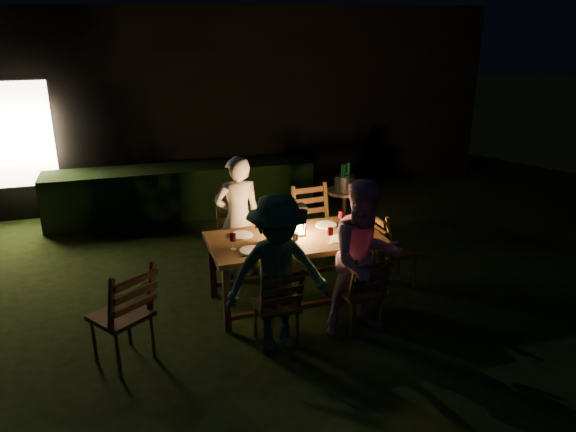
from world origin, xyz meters
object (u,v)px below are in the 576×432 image
object	(u,v)px
bottle_table	(273,228)
side_table	(345,195)
chair_end	(392,262)
person_opp_right	(365,259)
bottle_bucket_a	(343,181)
person_house_side	(238,218)
person_opp_left	(278,274)
chair_near_left	(277,319)
lantern	(298,222)
chair_near_right	(360,304)
dining_table	(295,244)
ice_bucket	(345,183)
chair_far_left	(240,253)
chair_far_right	(316,243)
bottle_bucket_b	(347,178)

from	to	relation	value
bottle_table	side_table	xyz separation A→B (m)	(1.52, 1.75, -0.32)
chair_end	person_opp_right	bearing A→B (deg)	-44.77
bottle_table	bottle_bucket_a	size ratio (longest dim) A/B	0.88
person_house_side	person_opp_left	xyz separation A→B (m)	(0.06, -1.64, 0.02)
person_house_side	chair_near_left	bearing A→B (deg)	90.02
lantern	side_table	world-z (taller)	lantern
chair_end	chair_near_right	bearing A→B (deg)	-46.56
dining_table	side_table	distance (m)	2.16
chair_near_left	person_opp_left	world-z (taller)	person_opp_left
bottle_table	dining_table	bearing A→B (deg)	2.20
person_house_side	person_opp_right	bearing A→B (deg)	118.76
bottle_bucket_a	person_opp_left	bearing A→B (deg)	-122.79
chair_near_right	bottle_bucket_a	bearing A→B (deg)	67.46
ice_bucket	bottle_table	bearing A→B (deg)	-130.89
chair_near_left	chair_far_left	distance (m)	1.54
ice_bucket	bottle_bucket_a	xyz separation A→B (m)	(-0.05, -0.04, 0.05)
chair_far_right	person_opp_left	world-z (taller)	person_opp_left
bottle_bucket_a	person_house_side	bearing A→B (deg)	-152.06
chair_far_left	person_house_side	xyz separation A→B (m)	(-0.00, 0.05, 0.45)
person_opp_right	side_table	xyz separation A→B (m)	(0.79, 2.55, -0.21)
chair_far_right	person_opp_right	world-z (taller)	person_opp_right
dining_table	chair_near_left	bearing A→B (deg)	-120.30
chair_near_left	bottle_bucket_a	distance (m)	3.03
chair_near_left	chair_near_right	distance (m)	0.90
chair_far_left	bottle_bucket_b	bearing A→B (deg)	-150.70
person_opp_right	lantern	size ratio (longest dim) A/B	4.64
chair_near_left	bottle_bucket_b	xyz separation A→B (m)	(1.74, 2.57, 0.57)
person_opp_left	bottle_bucket_a	xyz separation A→B (m)	(1.64, 2.54, 0.06)
person_opp_left	ice_bucket	xyz separation A→B (m)	(1.69, 2.58, 0.01)
chair_far_left	lantern	world-z (taller)	lantern
side_table	bottle_bucket_b	world-z (taller)	bottle_bucket_b
chair_end	person_opp_left	world-z (taller)	person_opp_left
chair_near_left	lantern	size ratio (longest dim) A/B	2.62
person_house_side	bottle_bucket_b	bearing A→B (deg)	-153.59
side_table	chair_far_right	bearing A→B (deg)	-128.25
chair_near_right	person_opp_left	size ratio (longest dim) A/B	0.59
person_house_side	person_opp_left	size ratio (longest dim) A/B	0.98
chair_end	lantern	world-z (taller)	lantern
chair_near_right	bottle_table	distance (m)	1.22
dining_table	chair_near_right	size ratio (longest dim) A/B	2.07
bottle_bucket_b	side_table	bearing A→B (deg)	-141.34
chair_near_right	chair_end	xyz separation A→B (m)	(0.75, 0.80, 0.02)
chair_near_right	person_opp_right	xyz separation A→B (m)	(0.00, -0.05, 0.53)
lantern	bottle_bucket_a	size ratio (longest dim) A/B	1.09
chair_far_left	person_opp_right	world-z (taller)	person_opp_right
dining_table	side_table	bearing A→B (deg)	51.78
person_opp_left	ice_bucket	world-z (taller)	person_opp_left
dining_table	person_opp_right	bearing A→B (deg)	-61.24
chair_end	lantern	size ratio (longest dim) A/B	2.89
person_opp_left	bottle_bucket_a	world-z (taller)	person_opp_left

